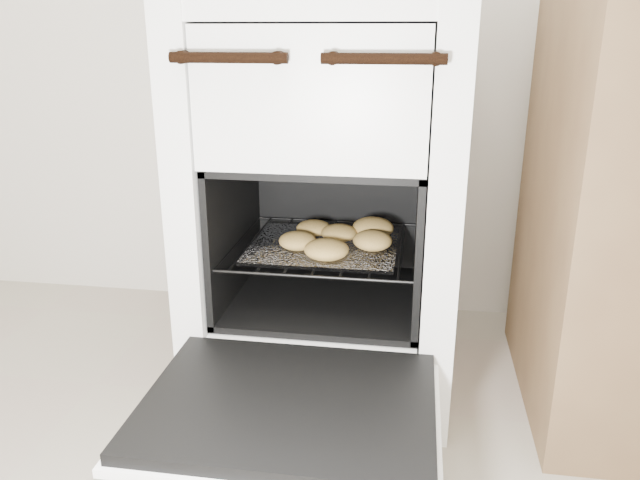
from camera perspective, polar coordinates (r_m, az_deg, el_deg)
The scene contains 5 objects.
stove at distance 1.35m, azimuth 0.86°, elevation 3.52°, with size 0.53×0.59×0.81m.
oven_door at distance 1.03m, azimuth -2.84°, elevation -15.05°, with size 0.48×0.37×0.03m.
oven_rack at distance 1.31m, azimuth 0.48°, elevation -0.51°, with size 0.39×0.37×0.01m.
foil_sheet at distance 1.30m, azimuth 0.36°, elevation -0.54°, with size 0.30×0.27×0.01m, color white.
baked_rolls at distance 1.28m, azimuth 1.96°, elevation 0.33°, with size 0.25×0.26×0.04m.
Camera 1 is at (0.02, -0.08, 0.75)m, focal length 35.00 mm.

